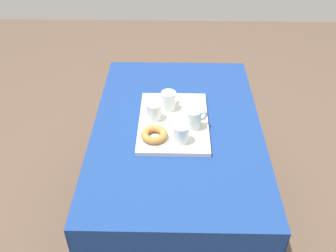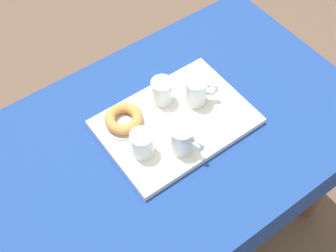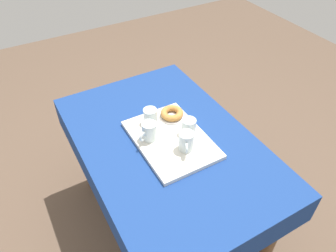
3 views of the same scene
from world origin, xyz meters
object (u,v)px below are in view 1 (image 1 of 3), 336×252
Objects in this scene: sugar_donut_left at (154,135)px; water_glass_far at (181,134)px; dining_table at (177,141)px; donut_plate_left at (154,138)px; tea_mug_left at (169,101)px; serving_tray at (173,122)px; tea_mug_right at (194,119)px; water_glass_near at (154,112)px.

water_glass_far is at bearing -96.00° from sugar_donut_left.
donut_plate_left is at bearing 140.90° from dining_table.
water_glass_far is (-0.25, -0.06, -0.01)m from tea_mug_left.
tea_mug_right is (-0.05, -0.09, 0.06)m from serving_tray.
dining_table is 9.12× the size of donut_plate_left.
dining_table is 11.69× the size of tea_mug_right.
serving_tray is 5.49× the size of water_glass_far.
tea_mug_left is at bearing -14.32° from sugar_donut_left.
water_glass_near is at bearing 38.01° from water_glass_far.
water_glass_near and water_glass_far have the same top height.
sugar_donut_left is (0.00, 0.00, 0.02)m from donut_plate_left.
dining_table is 0.21m from donut_plate_left.
sugar_donut_left is at bearing 140.90° from dining_table.
water_glass_near is at bearing 77.65° from dining_table.
donut_plate_left is (-0.13, 0.10, 0.13)m from dining_table.
water_glass_far is at bearing -96.00° from donut_plate_left.
dining_table is 0.21m from tea_mug_left.
dining_table is 12.00× the size of tea_mug_left.
tea_mug_right reaches higher than water_glass_near.
serving_tray is 0.16m from water_glass_far.
tea_mug_left is 1.20× the size of water_glass_near.
water_glass_near reaches higher than sugar_donut_left.
tea_mug_right reaches higher than dining_table.
serving_tray is 0.16m from donut_plate_left.
serving_tray is 5.49× the size of water_glass_near.
dining_table is at bearing -121.07° from serving_tray.
water_glass_near is at bearing 71.77° from tea_mug_right.
water_glass_far is 0.63× the size of donut_plate_left.
dining_table is 14.45× the size of water_glass_far.
tea_mug_left reaches higher than sugar_donut_left.
water_glass_near reaches higher than serving_tray.
water_glass_far reaches higher than sugar_donut_left.
donut_plate_left is at bearing 84.00° from water_glass_far.
tea_mug_left is at bearing 13.51° from water_glass_far.
tea_mug_left is 0.97× the size of tea_mug_right.
water_glass_near is at bearing 141.43° from tea_mug_left.
water_glass_far reaches higher than dining_table.
water_glass_far is 0.13m from donut_plate_left.
sugar_donut_left is (-0.15, -0.01, -0.01)m from water_glass_near.
dining_table is at bearing 7.02° from water_glass_far.
tea_mug_right is at bearing -116.14° from dining_table.
tea_mug_left is 1.20× the size of water_glass_far.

